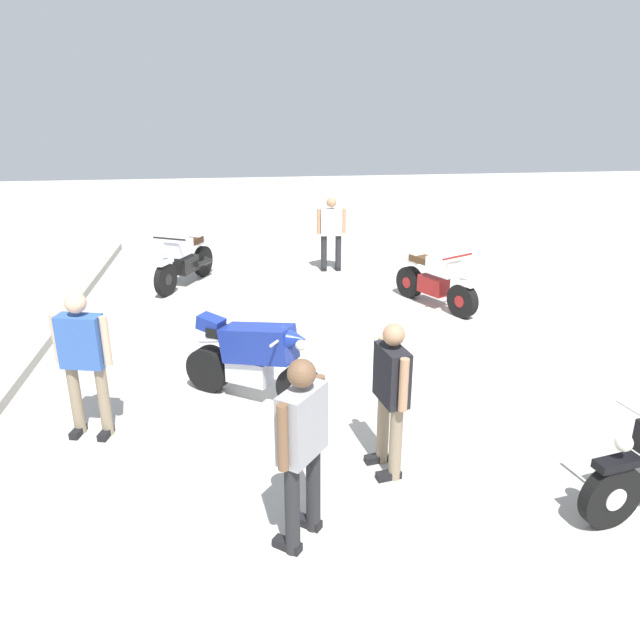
{
  "coord_description": "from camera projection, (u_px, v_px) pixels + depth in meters",
  "views": [
    {
      "loc": [
        -8.52,
        1.36,
        3.76
      ],
      "look_at": [
        -0.61,
        0.38,
        0.75
      ],
      "focal_mm": 34.4,
      "sensor_mm": 36.0,
      "label": 1
    }
  ],
  "objects": [
    {
      "name": "motorcycle_silver_cruiser",
      "position": [
        185.0,
        260.0,
        12.39
      ],
      "size": [
        1.93,
        1.06,
        1.09
      ],
      "rotation": [
        0.0,
        0.0,
        2.69
      ],
      "color": "black",
      "rests_on": "ground"
    },
    {
      "name": "person_in_white_shirt",
      "position": [
        331.0,
        230.0,
        13.24
      ],
      "size": [
        0.32,
        0.63,
        1.61
      ],
      "rotation": [
        0.0,
        0.0,
        6.24
      ],
      "color": "#262628",
      "rests_on": "ground"
    },
    {
      "name": "person_in_blue_shirt",
      "position": [
        83.0,
        355.0,
        6.81
      ],
      "size": [
        0.4,
        0.66,
        1.72
      ],
      "rotation": [
        0.0,
        0.0,
        2.9
      ],
      "color": "gray",
      "rests_on": "ground"
    },
    {
      "name": "ground_plane",
      "position": [
        339.0,
        351.0,
        9.4
      ],
      "size": [
        40.0,
        40.0,
        0.0
      ],
      "primitive_type": "plane",
      "color": "#B7B2A8"
    },
    {
      "name": "person_in_black_shirt",
      "position": [
        391.0,
        390.0,
        6.15
      ],
      "size": [
        0.64,
        0.37,
        1.64
      ],
      "rotation": [
        0.0,
        0.0,
        1.75
      ],
      "color": "gray",
      "rests_on": "ground"
    },
    {
      "name": "curb_edge",
      "position": [
        25.0,
        362.0,
        8.84
      ],
      "size": [
        14.0,
        0.3,
        0.15
      ],
      "primitive_type": "cube",
      "color": "#9C978F",
      "rests_on": "ground"
    },
    {
      "name": "motorcycle_cream_vintage",
      "position": [
        435.0,
        281.0,
        11.16
      ],
      "size": [
        1.8,
        1.07,
        1.07
      ],
      "rotation": [
        0.0,
        0.0,
        3.63
      ],
      "color": "black",
      "rests_on": "ground"
    },
    {
      "name": "motorcycle_blue_sportbike",
      "position": [
        253.0,
        357.0,
        7.72
      ],
      "size": [
        1.21,
        1.75,
        1.14
      ],
      "rotation": [
        0.0,
        0.0,
        4.14
      ],
      "color": "black",
      "rests_on": "ground"
    },
    {
      "name": "person_in_gray_shirt",
      "position": [
        302.0,
        441.0,
        5.11
      ],
      "size": [
        0.59,
        0.53,
        1.76
      ],
      "rotation": [
        0.0,
        0.0,
        0.92
      ],
      "color": "#262628",
      "rests_on": "ground"
    }
  ]
}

